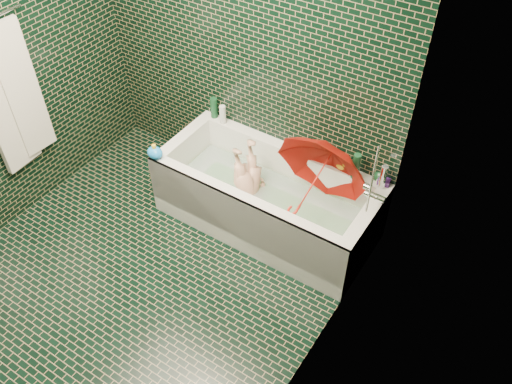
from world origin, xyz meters
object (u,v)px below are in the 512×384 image
Objects in this scene: umbrella at (314,182)px; rubber_duck at (342,165)px; bathtub at (266,205)px; child at (250,190)px; bath_toy at (155,152)px.

umbrella reaches higher than rubber_duck.
umbrella is 0.30m from rubber_duck.
rubber_duck is at bearing 36.68° from bathtub.
bath_toy is at bearing -49.57° from child.
umbrella is (0.51, 0.06, 0.30)m from child.
umbrella is 5.40× the size of bath_toy.
bath_toy reaches higher than bathtub.
bath_toy is at bearing -128.12° from rubber_duck.
umbrella is 5.76× the size of rubber_duck.
rubber_duck is 1.41m from bath_toy.
bathtub is 13.40× the size of bath_toy.
child is 0.74m from rubber_duck.
child is at bearing -125.13° from rubber_duck.
child is 0.78m from bath_toy.
bathtub is 0.95m from bath_toy.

